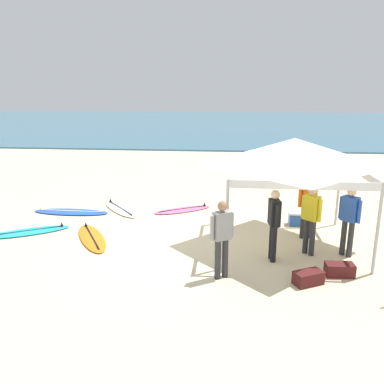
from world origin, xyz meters
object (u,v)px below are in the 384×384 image
person_blue (349,217)px  person_orange (307,203)px  canopy_tent (294,153)px  surfboard_pink (183,210)px  surfboard_blue (71,212)px  gear_bag_by_pole (340,270)px  surfboard_white (120,209)px  person_grey (222,234)px  surfboard_cyan (28,232)px  surfboard_orange (92,238)px  cooler_box (297,219)px  person_yellow (311,215)px  person_black (274,220)px  gear_bag_near_tent (308,278)px

person_blue → person_orange: bearing=124.9°
canopy_tent → surfboard_pink: canopy_tent is taller
surfboard_blue → gear_bag_by_pole: 8.35m
surfboard_blue → person_orange: (7.14, -1.52, 0.95)m
gear_bag_by_pole → surfboard_white: bearing=145.1°
person_grey → person_orange: bearing=48.8°
surfboard_cyan → surfboard_orange: bearing=-8.2°
canopy_tent → cooler_box: size_ratio=6.62×
gear_bag_by_pole → person_grey: bearing=-172.8°
person_orange → surfboard_blue: bearing=168.0°
surfboard_orange → person_yellow: size_ratio=1.30×
surfboard_white → surfboard_orange: (-0.09, -2.58, -0.00)m
surfboard_cyan → surfboard_white: bearing=48.9°
person_black → person_blue: same height
person_blue → gear_bag_near_tent: bearing=-127.0°
surfboard_orange → person_yellow: 5.69m
person_orange → person_grey: bearing=-131.2°
surfboard_cyan → person_blue: (8.40, -0.75, 0.95)m
canopy_tent → surfboard_blue: bearing=163.4°
canopy_tent → surfboard_blue: canopy_tent is taller
canopy_tent → surfboard_cyan: bearing=179.1°
gear_bag_by_pole → canopy_tent: bearing=116.0°
surfboard_blue → surfboard_cyan: 1.92m
person_blue → gear_bag_by_pole: (-0.43, -1.11, -0.85)m
person_black → person_orange: bearing=56.0°
surfboard_blue → gear_bag_near_tent: size_ratio=4.10×
surfboard_blue → cooler_box: (7.10, -0.50, 0.16)m
person_yellow → person_blue: bearing=-0.3°
canopy_tent → person_grey: (-1.70, -2.07, -1.40)m
person_grey → surfboard_orange: bearing=151.5°
person_blue → gear_bag_by_pole: bearing=-111.1°
surfboard_white → person_black: person_black is taller
person_orange → person_yellow: same height
surfboard_white → person_orange: (5.62, -1.96, 0.95)m
canopy_tent → person_orange: 1.56m
surfboard_pink → person_yellow: 4.77m
surfboard_white → gear_bag_near_tent: gear_bag_near_tent is taller
gear_bag_by_pole → gear_bag_near_tent: bearing=-149.1°
surfboard_blue → person_black: 6.89m
surfboard_white → person_blue: person_blue is taller
person_yellow → canopy_tent: bearing=121.8°
person_black → gear_bag_near_tent: size_ratio=2.85×
person_grey → person_yellow: 2.53m
person_yellow → gear_bag_near_tent: person_yellow is taller
surfboard_white → gear_bag_by_pole: gear_bag_by_pole is taller
canopy_tent → surfboard_cyan: canopy_tent is taller
surfboard_white → person_yellow: size_ratio=1.18×
surfboard_cyan → person_black: bearing=-10.2°
person_blue → surfboard_white: bearing=154.4°
person_blue → surfboard_cyan: bearing=174.9°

